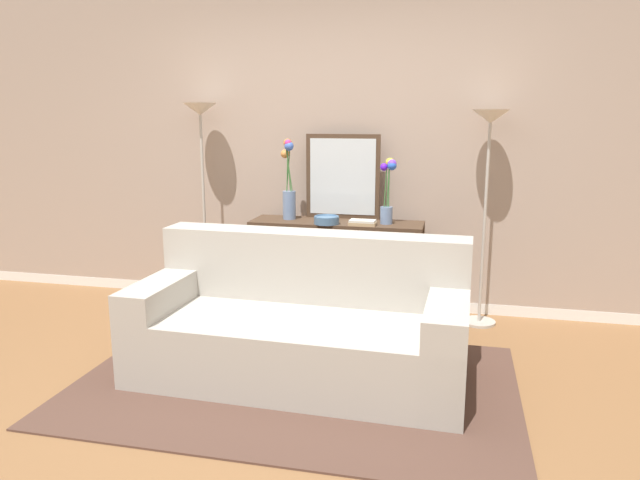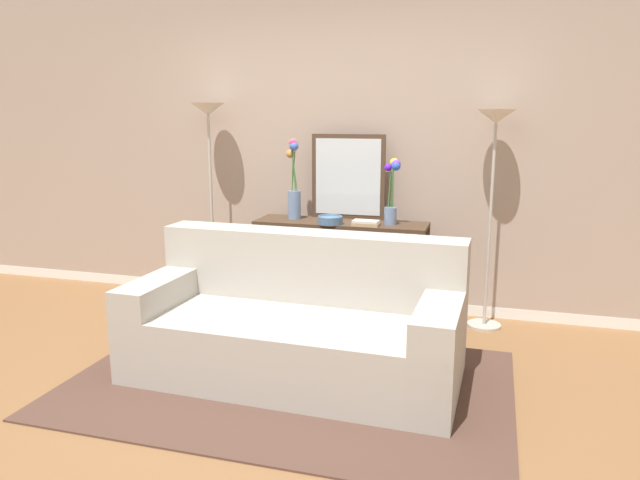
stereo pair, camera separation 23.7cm
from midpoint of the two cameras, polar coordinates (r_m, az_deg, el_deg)
name	(u,v)px [view 1 (the left image)]	position (r m, az deg, el deg)	size (l,w,h in m)	color
ground_plane	(263,404)	(3.61, -7.38, -15.30)	(16.00, 16.00, 0.02)	brown
back_wall	(334,131)	(5.11, -0.04, 10.39)	(12.00, 0.15, 3.01)	white
area_rug	(295,384)	(3.80, -4.22, -13.55)	(2.68, 1.76, 0.01)	#51382D
couch	(302,328)	(3.82, -3.54, -8.41)	(2.07, 0.98, 0.88)	#ADA89E
console_table	(336,250)	(4.84, 0.18, -1.00)	(1.39, 0.39, 0.79)	#473323
floor_lamp_left	(202,148)	(5.18, -12.56, 8.59)	(0.28, 0.28, 1.73)	#B7B2A8
floor_lamp_right	(488,158)	(4.68, 14.38, 7.61)	(0.28, 0.28, 1.67)	#B7B2A8
wall_mirror	(343,177)	(4.90, 0.79, 6.06)	(0.61, 0.02, 0.69)	#473323
vase_tall_flowers	(289,186)	(4.88, -4.41, 5.15)	(0.12, 0.14, 0.65)	#6B84AD
vase_short_flowers	(388,187)	(4.67, 5.11, 5.03)	(0.13, 0.11, 0.51)	#6B84AD
fruit_bowl	(327,220)	(4.68, -0.82, 1.94)	(0.20, 0.20, 0.06)	#4C7093
book_stack	(363,223)	(4.63, 2.64, 1.66)	(0.21, 0.13, 0.04)	tan
book_row_under_console	(286,305)	(5.09, -4.61, -6.22)	(0.29, 0.18, 0.12)	#2D2D33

